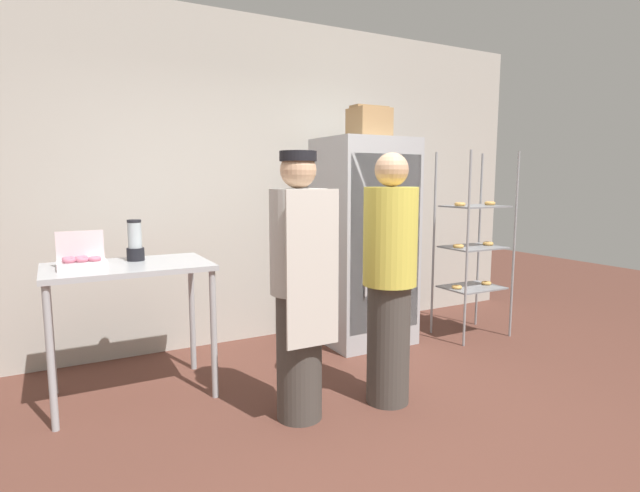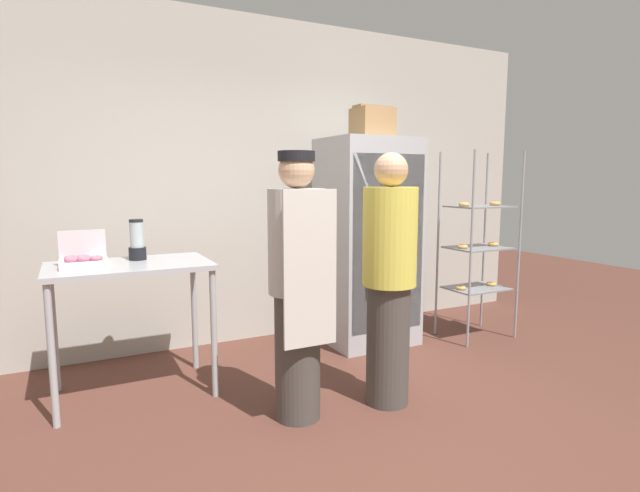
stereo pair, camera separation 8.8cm
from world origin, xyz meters
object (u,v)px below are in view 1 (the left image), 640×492
refrigerator (364,242)px  cardboard_storage_box (369,122)px  person_baker (299,283)px  baking_rack (473,246)px  person_customer (390,278)px  donut_box (81,261)px  blender_pitcher (135,242)px

refrigerator → cardboard_storage_box: cardboard_storage_box is taller
refrigerator → person_baker: (-1.21, -1.11, -0.06)m
baking_rack → person_customer: size_ratio=1.05×
cardboard_storage_box → person_baker: size_ratio=0.20×
baking_rack → donut_box: bearing=178.8°
cardboard_storage_box → person_baker: (-1.20, -1.04, -1.14)m
donut_box → blender_pitcher: blender_pitcher is taller
refrigerator → baking_rack: bearing=-19.4°
blender_pitcher → baking_rack: bearing=-4.5°
person_baker → baking_rack: bearing=18.7°
person_baker → refrigerator: bearing=42.6°
donut_box → blender_pitcher: (0.36, 0.17, 0.08)m
donut_box → cardboard_storage_box: (2.37, 0.21, 1.03)m
donut_box → person_baker: 1.44m
baking_rack → person_baker: (-2.23, -0.76, -0.00)m
blender_pitcher → person_baker: bearing=-50.8°
baking_rack → person_customer: 1.80m
donut_box → cardboard_storage_box: 2.59m
blender_pitcher → refrigerator: bearing=3.3°
cardboard_storage_box → person_baker: cardboard_storage_box is taller
donut_box → person_baker: (1.17, -0.83, -0.11)m
blender_pitcher → person_baker: size_ratio=0.17×
cardboard_storage_box → person_customer: size_ratio=0.20×
refrigerator → cardboard_storage_box: 1.07m
person_baker → person_customer: (0.63, -0.07, -0.02)m
refrigerator → baking_rack: 1.08m
baking_rack → person_customer: (-1.60, -0.83, -0.02)m
refrigerator → cardboard_storage_box: (-0.01, -0.07, 1.07)m
refrigerator → donut_box: 2.40m
cardboard_storage_box → blender_pitcher: bearing=-178.7°
blender_pitcher → donut_box: bearing=-155.1°
baking_rack → person_customer: bearing=-152.6°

